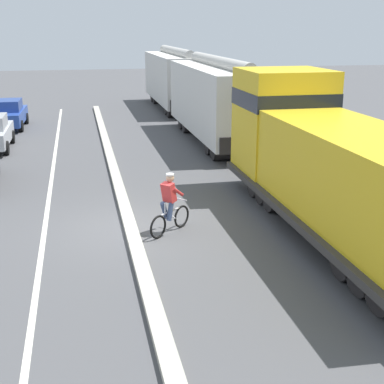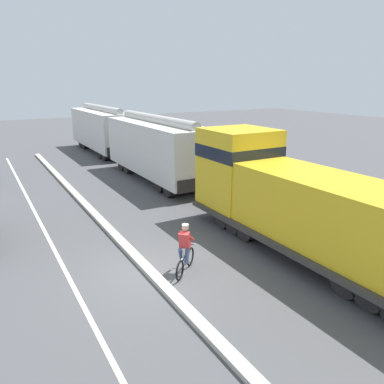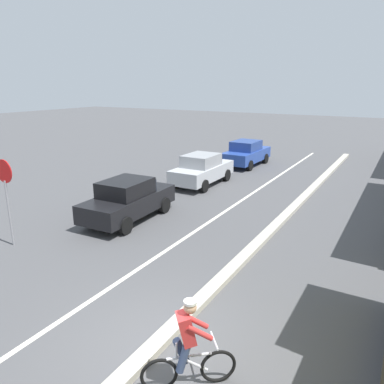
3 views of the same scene
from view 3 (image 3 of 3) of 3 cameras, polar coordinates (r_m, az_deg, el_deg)
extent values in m
plane|color=#4C4C4F|center=(8.30, -5.00, -22.20)|extent=(120.00, 120.00, 0.00)
cube|color=#B2AD9E|center=(12.93, 10.54, -7.15)|extent=(0.36, 36.00, 0.16)
cube|color=silver|center=(13.86, 1.13, -5.57)|extent=(0.14, 36.00, 0.01)
cube|color=black|center=(14.78, -9.61, -1.65)|extent=(1.87, 4.27, 0.70)
cube|color=black|center=(14.48, -10.08, 0.64)|extent=(1.58, 1.96, 0.60)
cube|color=#1E232D|center=(15.26, -7.79, 1.35)|extent=(1.43, 0.18, 0.51)
cylinder|color=black|center=(16.34, -9.06, -1.17)|extent=(0.25, 0.65, 0.64)
cylinder|color=black|center=(15.46, -4.24, -2.02)|extent=(0.25, 0.65, 0.64)
cylinder|color=black|center=(14.46, -15.22, -3.88)|extent=(0.25, 0.65, 0.64)
cylinder|color=black|center=(13.46, -10.13, -5.07)|extent=(0.25, 0.65, 0.64)
cube|color=#B7BABF|center=(19.69, 1.57, 3.08)|extent=(1.71, 4.21, 0.70)
cube|color=#9C9EA2|center=(19.42, 1.37, 4.86)|extent=(1.51, 1.91, 0.60)
cube|color=#1E232D|center=(20.30, 2.73, 5.20)|extent=(1.43, 0.12, 0.51)
cylinder|color=black|center=(21.26, 1.32, 3.10)|extent=(0.22, 0.64, 0.64)
cylinder|color=black|center=(20.56, 5.28, 2.57)|extent=(0.22, 0.64, 0.64)
cylinder|color=black|center=(19.08, -2.44, 1.56)|extent=(0.22, 0.64, 0.64)
cylinder|color=black|center=(18.29, 1.84, 0.92)|extent=(0.22, 0.64, 0.64)
cube|color=#28479E|center=(24.59, 8.30, 5.57)|extent=(1.82, 4.25, 0.70)
cube|color=navy|center=(24.34, 8.22, 7.02)|extent=(1.55, 1.94, 0.60)
cube|color=#1E232D|center=(25.26, 9.14, 7.19)|extent=(1.43, 0.16, 0.51)
cylinder|color=black|center=(26.15, 7.80, 5.44)|extent=(0.24, 0.65, 0.64)
cylinder|color=black|center=(25.55, 11.11, 5.03)|extent=(0.24, 0.65, 0.64)
cylinder|color=black|center=(23.83, 5.22, 4.47)|extent=(0.24, 0.65, 0.64)
cylinder|color=black|center=(23.17, 8.79, 4.01)|extent=(0.24, 0.65, 0.64)
torus|color=black|center=(7.32, 4.00, -24.97)|extent=(0.53, 0.48, 0.66)
torus|color=black|center=(7.18, -5.03, -26.03)|extent=(0.53, 0.48, 0.66)
cylinder|color=silver|center=(7.04, -0.46, -23.74)|extent=(0.62, 0.56, 0.05)
cylinder|color=silver|center=(7.17, 0.41, -24.75)|extent=(0.39, 0.35, 0.36)
cylinder|color=silver|center=(6.91, -2.40, -23.00)|extent=(0.04, 0.04, 0.30)
cylinder|color=silver|center=(6.96, 3.42, -21.67)|extent=(0.34, 0.38, 0.04)
cylinder|color=#38476B|center=(7.06, -1.66, -23.04)|extent=(0.32, 0.31, 0.52)
cylinder|color=#38476B|center=(6.91, -1.35, -24.07)|extent=(0.29, 0.28, 0.52)
cube|color=red|center=(6.68, -0.92, -20.04)|extent=(0.47, 0.47, 0.57)
sphere|color=tan|center=(6.46, -0.29, -17.19)|extent=(0.22, 0.22, 0.22)
cylinder|color=white|center=(6.41, -0.29, -16.44)|extent=(0.22, 0.22, 0.05)
cylinder|color=red|center=(6.83, 0.57, -19.07)|extent=(0.41, 0.37, 0.36)
cylinder|color=red|center=(6.58, 1.18, -20.65)|extent=(0.41, 0.37, 0.36)
cylinder|color=gray|center=(13.47, -26.06, -2.97)|extent=(0.07, 0.07, 2.20)
cylinder|color=red|center=(13.13, -26.74, 2.84)|extent=(0.76, 0.03, 0.76)
cylinder|color=white|center=(13.14, -26.69, 2.85)|extent=(0.48, 0.02, 0.48)
camera|label=1|loc=(10.52, -120.41, -6.10)|focal=50.00mm
camera|label=2|loc=(9.79, -93.97, 4.84)|focal=35.00mm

